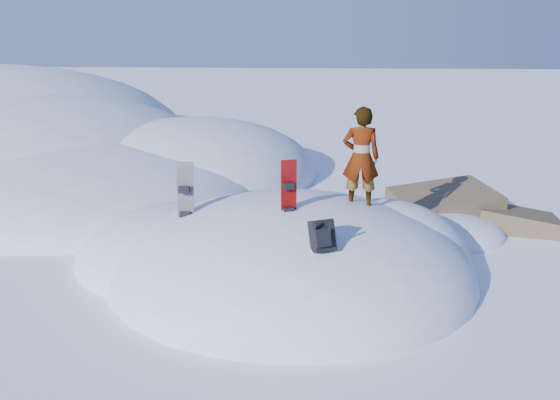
# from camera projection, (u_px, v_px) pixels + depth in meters

# --- Properties ---
(ground) EXTENTS (120.00, 120.00, 0.00)m
(ground) POSITION_uv_depth(u_px,v_px,m) (291.00, 275.00, 10.52)
(ground) COLOR white
(ground) RESTS_ON ground
(snow_mound) EXTENTS (8.00, 6.00, 3.00)m
(snow_mound) POSITION_uv_depth(u_px,v_px,m) (283.00, 269.00, 10.76)
(snow_mound) COLOR white
(snow_mound) RESTS_ON ground
(snow_ridge) EXTENTS (21.50, 18.50, 6.40)m
(snow_ridge) POSITION_uv_depth(u_px,v_px,m) (28.00, 155.00, 20.58)
(snow_ridge) COLOR white
(snow_ridge) RESTS_ON ground
(rock_outcrop) EXTENTS (4.68, 4.41, 1.68)m
(rock_outcrop) POSITION_uv_depth(u_px,v_px,m) (451.00, 225.00, 13.14)
(rock_outcrop) COLOR brown
(rock_outcrop) RESTS_ON ground
(snowboard_red) EXTENTS (0.28, 0.20, 1.49)m
(snowboard_red) POSITION_uv_depth(u_px,v_px,m) (289.00, 200.00, 9.57)
(snowboard_red) COLOR red
(snowboard_red) RESTS_ON snow_mound
(snowboard_dark) EXTENTS (0.32, 0.31, 1.61)m
(snowboard_dark) POSITION_uv_depth(u_px,v_px,m) (185.00, 205.00, 10.07)
(snowboard_dark) COLOR black
(snowboard_dark) RESTS_ON snow_mound
(backpack) EXTENTS (0.48, 0.55, 0.59)m
(backpack) POSITION_uv_depth(u_px,v_px,m) (322.00, 236.00, 8.49)
(backpack) COLOR black
(backpack) RESTS_ON snow_mound
(gear_pile) EXTENTS (0.94, 0.81, 0.25)m
(gear_pile) POSITION_uv_depth(u_px,v_px,m) (164.00, 287.00, 9.76)
(gear_pile) COLOR black
(gear_pile) RESTS_ON ground
(person) EXTENTS (0.71, 0.49, 1.89)m
(person) POSITION_uv_depth(u_px,v_px,m) (361.00, 157.00, 10.10)
(person) COLOR slate
(person) RESTS_ON snow_mound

